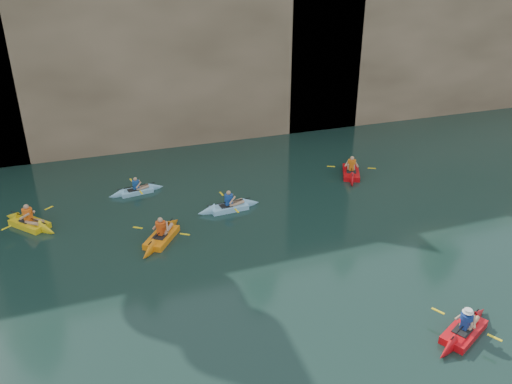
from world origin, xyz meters
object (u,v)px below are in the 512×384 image
object	(u,v)px
kayaker_orange	(162,237)
kayaker_ltblue_near	(229,207)
main_kayaker	(464,331)
kayaker_red_far	(351,172)

from	to	relation	value
kayaker_orange	kayaker_ltblue_near	size ratio (longest dim) A/B	1.03
main_kayaker	kayaker_red_far	size ratio (longest dim) A/B	0.90
kayaker_orange	kayaker_ltblue_near	bearing A→B (deg)	-28.42
kayaker_orange	kayaker_ltblue_near	xyz separation A→B (m)	(3.42, 1.68, -0.01)
main_kayaker	kayaker_red_far	world-z (taller)	kayaker_red_far
kayaker_ltblue_near	kayaker_red_far	distance (m)	7.62
main_kayaker	kayaker_ltblue_near	distance (m)	11.42
kayaker_red_far	main_kayaker	bearing A→B (deg)	-167.20
main_kayaker	kayaker_orange	world-z (taller)	kayaker_orange
kayaker_ltblue_near	kayaker_red_far	bearing A→B (deg)	9.47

